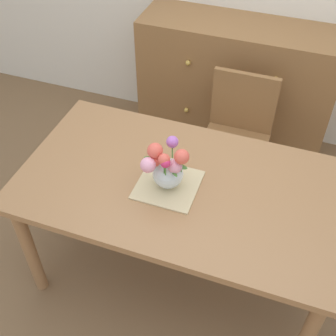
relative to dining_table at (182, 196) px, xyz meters
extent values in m
plane|color=brown|center=(0.00, 0.00, -0.68)|extent=(12.00, 12.00, 0.00)
cube|color=#9E7047|center=(0.00, 0.00, 0.07)|extent=(1.65, 0.92, 0.04)
cylinder|color=#9E7047|center=(-0.74, -0.38, -0.31)|extent=(0.07, 0.07, 0.74)
cylinder|color=#9E7047|center=(-0.74, 0.38, -0.31)|extent=(0.07, 0.07, 0.74)
cylinder|color=#9E7047|center=(0.74, 0.38, -0.31)|extent=(0.07, 0.07, 0.74)
cube|color=olive|center=(0.12, 0.72, -0.22)|extent=(0.42, 0.42, 0.04)
cylinder|color=olive|center=(0.30, 0.54, -0.46)|extent=(0.04, 0.04, 0.44)
cylinder|color=olive|center=(-0.06, 0.54, -0.46)|extent=(0.04, 0.04, 0.44)
cylinder|color=olive|center=(0.30, 0.90, -0.46)|extent=(0.04, 0.04, 0.44)
cylinder|color=olive|center=(-0.06, 0.90, -0.46)|extent=(0.04, 0.04, 0.44)
cube|color=olive|center=(0.12, 0.91, 0.00)|extent=(0.42, 0.04, 0.42)
cube|color=olive|center=(-0.02, 1.33, -0.18)|extent=(1.40, 0.44, 1.00)
sphere|color=#B7933D|center=(-0.32, 1.10, 0.10)|extent=(0.04, 0.04, 0.04)
sphere|color=#B7933D|center=(0.28, 1.10, 0.10)|extent=(0.04, 0.04, 0.04)
sphere|color=#B7933D|center=(-0.32, 1.10, -0.30)|extent=(0.04, 0.04, 0.04)
sphere|color=#B7933D|center=(0.28, 1.10, -0.30)|extent=(0.04, 0.04, 0.04)
cube|color=#CCB789|center=(-0.06, -0.04, 0.10)|extent=(0.30, 0.30, 0.01)
sphere|color=silver|center=(-0.06, -0.04, 0.18)|extent=(0.15, 0.15, 0.15)
sphere|color=#E55B4C|center=(-0.12, -0.06, 0.33)|extent=(0.07, 0.07, 0.07)
cylinder|color=#478438|center=(-0.12, -0.06, 0.28)|extent=(0.01, 0.01, 0.10)
sphere|color=#E55B4C|center=(-0.06, -0.09, 0.32)|extent=(0.06, 0.06, 0.06)
cylinder|color=#478438|center=(-0.06, -0.09, 0.28)|extent=(0.01, 0.01, 0.09)
sphere|color=#D12D66|center=(-0.05, -0.10, 0.31)|extent=(0.05, 0.05, 0.05)
cylinder|color=#478438|center=(-0.05, -0.10, 0.27)|extent=(0.01, 0.01, 0.08)
sphere|color=#EA9EBC|center=(-0.02, -0.06, 0.26)|extent=(0.07, 0.07, 0.07)
cylinder|color=#478438|center=(-0.02, -0.06, 0.25)|extent=(0.01, 0.01, 0.03)
sphere|color=#EA9EBC|center=(-0.13, -0.11, 0.28)|extent=(0.07, 0.07, 0.07)
cylinder|color=#478438|center=(-0.13, -0.11, 0.26)|extent=(0.01, 0.01, 0.05)
sphere|color=#E55B4C|center=(-0.11, -0.08, 0.28)|extent=(0.05, 0.05, 0.05)
cylinder|color=#478438|center=(-0.11, -0.08, 0.25)|extent=(0.01, 0.01, 0.05)
sphere|color=#E55B4C|center=(0.01, -0.06, 0.33)|extent=(0.07, 0.07, 0.07)
cylinder|color=#478438|center=(0.01, -0.06, 0.28)|extent=(0.01, 0.01, 0.10)
sphere|color=#B266C6|center=(-0.06, 0.02, 0.33)|extent=(0.06, 0.06, 0.06)
cylinder|color=#478438|center=(-0.06, 0.02, 0.28)|extent=(0.01, 0.01, 0.10)
ellipsoid|color=#478438|center=(0.01, -0.05, 0.26)|extent=(0.07, 0.04, 0.02)
ellipsoid|color=#478438|center=(-0.02, -0.08, 0.24)|extent=(0.07, 0.07, 0.02)
ellipsoid|color=#478438|center=(-0.12, -0.03, 0.25)|extent=(0.07, 0.03, 0.01)
ellipsoid|color=#478438|center=(-0.14, -0.06, 0.27)|extent=(0.07, 0.04, 0.02)
camera|label=1|loc=(0.45, -1.45, 1.67)|focal=46.94mm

